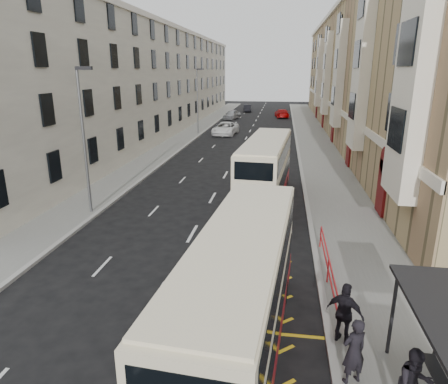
% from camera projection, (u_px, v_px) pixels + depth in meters
% --- Properties ---
extents(ground, '(200.00, 200.00, 0.00)m').
position_uv_depth(ground, '(111.00, 377.00, 10.79)').
color(ground, black).
rests_on(ground, ground).
extents(pavement_right, '(4.00, 120.00, 0.15)m').
position_uv_depth(pavement_right, '(320.00, 156.00, 38.06)').
color(pavement_right, slate).
rests_on(pavement_right, ground).
extents(pavement_left, '(3.00, 120.00, 0.15)m').
position_uv_depth(pavement_left, '(163.00, 152.00, 40.19)').
color(pavement_left, slate).
rests_on(pavement_left, ground).
extents(kerb_right, '(0.25, 120.00, 0.15)m').
position_uv_depth(kerb_right, '(299.00, 156.00, 38.33)').
color(kerb_right, '#989793').
rests_on(kerb_right, ground).
extents(kerb_left, '(0.25, 120.00, 0.15)m').
position_uv_depth(kerb_left, '(177.00, 152.00, 39.98)').
color(kerb_left, '#989793').
rests_on(kerb_left, ground).
extents(road_markings, '(10.00, 110.00, 0.01)m').
position_uv_depth(road_markings, '(250.00, 132.00, 53.37)').
color(road_markings, silver).
rests_on(road_markings, ground).
extents(terrace_right, '(10.75, 79.00, 15.25)m').
position_uv_depth(terrace_right, '(371.00, 74.00, 49.48)').
color(terrace_right, tan).
rests_on(terrace_right, ground).
extents(terrace_left, '(9.18, 79.00, 13.25)m').
position_uv_depth(terrace_left, '(151.00, 81.00, 53.78)').
color(terrace_left, silver).
rests_on(terrace_left, ground).
extents(guard_railing, '(0.06, 6.56, 1.01)m').
position_uv_depth(guard_railing, '(328.00, 265.00, 15.12)').
color(guard_railing, red).
rests_on(guard_railing, pavement_right).
extents(street_lamp_near, '(0.93, 0.18, 8.00)m').
position_uv_depth(street_lamp_near, '(84.00, 134.00, 21.66)').
color(street_lamp_near, slate).
rests_on(street_lamp_near, pavement_left).
extents(street_lamp_far, '(0.93, 0.18, 8.00)m').
position_uv_depth(street_lamp_far, '(198.00, 98.00, 50.05)').
color(street_lamp_far, slate).
rests_on(street_lamp_far, pavement_left).
extents(double_decker_front, '(3.00, 9.87, 3.88)m').
position_uv_depth(double_decker_front, '(240.00, 297.00, 10.99)').
color(double_decker_front, beige).
rests_on(double_decker_front, ground).
extents(double_decker_rear, '(3.08, 10.15, 3.99)m').
position_uv_depth(double_decker_rear, '(266.00, 171.00, 24.46)').
color(double_decker_rear, beige).
rests_on(double_decker_rear, ground).
extents(pedestrian_near, '(0.81, 0.70, 1.86)m').
position_uv_depth(pedestrian_near, '(354.00, 351.00, 10.18)').
color(pedestrian_near, black).
rests_on(pedestrian_near, pavement_right).
extents(pedestrian_far, '(1.21, 0.94, 1.92)m').
position_uv_depth(pedestrian_far, '(345.00, 313.00, 11.72)').
color(pedestrian_far, black).
rests_on(pedestrian_far, pavement_right).
extents(white_van, '(3.13, 5.85, 1.56)m').
position_uv_depth(white_van, '(225.00, 129.00, 50.99)').
color(white_van, white).
rests_on(white_van, ground).
extents(car_silver, '(2.89, 4.89, 1.56)m').
position_uv_depth(car_silver, '(232.00, 115.00, 66.76)').
color(car_silver, '#A5A7AC').
rests_on(car_silver, ground).
extents(car_dark, '(1.70, 4.23, 1.37)m').
position_uv_depth(car_dark, '(247.00, 108.00, 79.02)').
color(car_dark, black).
rests_on(car_dark, ground).
extents(car_red, '(2.70, 5.32, 1.48)m').
position_uv_depth(car_red, '(282.00, 113.00, 69.30)').
color(car_red, '#980202').
rests_on(car_red, ground).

